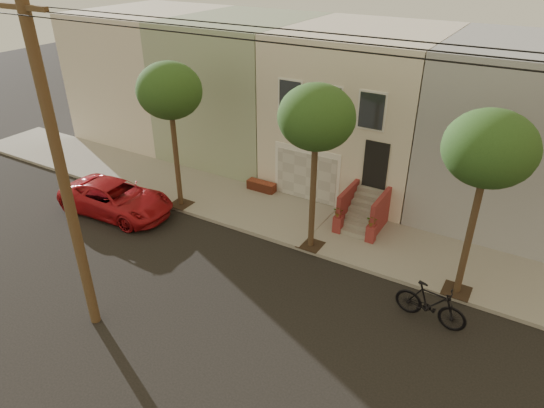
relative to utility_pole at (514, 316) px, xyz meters
The scene contains 9 objects.
ground 10.06m from the utility_pole, 158.20° to the left, with size 90.00×90.00×0.00m, color black.
sidewalk 12.78m from the utility_pole, 133.10° to the left, with size 40.00×3.70×0.15m, color gray.
house_row 16.53m from the utility_pole, 119.07° to the left, with size 33.10×11.70×7.00m.
tree_left 15.25m from the utility_pole, 152.26° to the left, with size 2.70×2.57×6.30m.
tree_mid 9.97m from the utility_pole, 134.59° to the left, with size 2.70×2.57×6.30m.
tree_right 7.26m from the utility_pole, 101.93° to the left, with size 2.70×2.57×6.30m.
utility_pole is the anchor object (origin of this frame).
pickup_truck 17.01m from the utility_pole, 161.22° to the left, with size 2.38×5.15×1.43m, color #AE151D.
motorcycle 7.25m from the utility_pole, 110.44° to the left, with size 0.64×2.25×1.35m, color black.
Camera 1 is at (7.66, -10.26, 10.47)m, focal length 31.66 mm.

